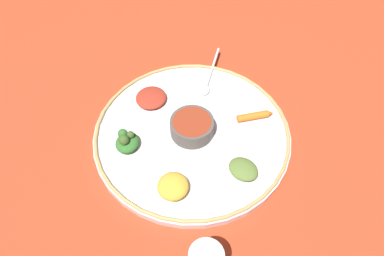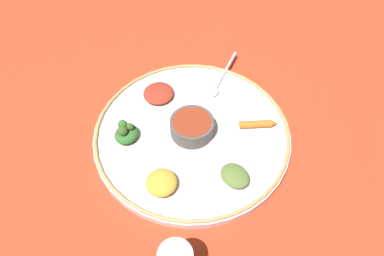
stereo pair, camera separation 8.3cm
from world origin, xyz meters
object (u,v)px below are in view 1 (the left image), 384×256
object	(u,v)px
spoon	(209,78)
greens_pile	(127,141)
center_bowl	(192,126)
carrot_near_spoon	(255,116)

from	to	relation	value
spoon	greens_pile	size ratio (longest dim) A/B	2.71
greens_pile	spoon	bearing A→B (deg)	-36.82
center_bowl	spoon	world-z (taller)	center_bowl
center_bowl	greens_pile	world-z (taller)	greens_pile
spoon	greens_pile	bearing A→B (deg)	143.18
spoon	center_bowl	bearing A→B (deg)	170.39
spoon	carrot_near_spoon	world-z (taller)	carrot_near_spoon
center_bowl	carrot_near_spoon	size ratio (longest dim) A/B	1.11
center_bowl	carrot_near_spoon	distance (m)	0.16
center_bowl	greens_pile	size ratio (longest dim) A/B	1.50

